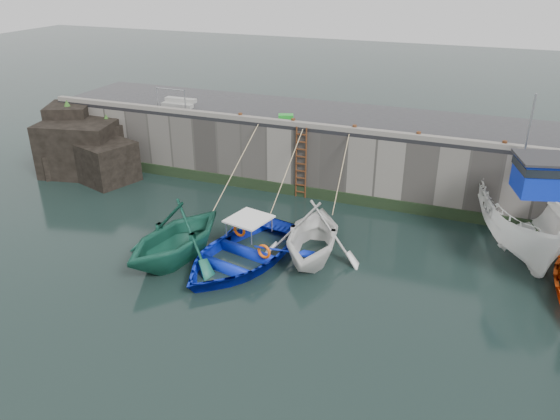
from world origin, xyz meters
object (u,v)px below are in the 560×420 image
at_px(ladder, 301,163).
at_px(boat_near_blue, 241,261).
at_px(fish_crate, 286,118).
at_px(bollard_e, 504,144).
at_px(bollard_d, 418,135).
at_px(boat_near_blacktrim, 312,255).
at_px(boat_far_white, 524,218).
at_px(bollard_a, 240,116).
at_px(bollard_b, 293,122).
at_px(bollard_c, 355,128).
at_px(boat_near_white, 178,258).

bearing_deg(ladder, boat_near_blue, -90.50).
distance_m(fish_crate, bollard_e, 9.05).
bearing_deg(ladder, bollard_e, 2.40).
distance_m(ladder, bollard_d, 5.11).
distance_m(boat_near_blacktrim, boat_far_white, 7.79).
bearing_deg(bollard_a, boat_near_blue, -65.34).
bearing_deg(ladder, bollard_d, 4.00).
bearing_deg(bollard_b, boat_near_blue, -86.02).
xyz_separation_m(boat_near_blacktrim, fish_crate, (-3.18, 5.67, 3.30)).
xyz_separation_m(boat_near_blue, boat_near_blacktrim, (2.20, 1.27, 0.00)).
bearing_deg(boat_near_blacktrim, fish_crate, 110.58).
bearing_deg(bollard_c, bollard_d, 0.00).
distance_m(boat_near_white, bollard_c, 8.99).
bearing_deg(bollard_a, boat_near_white, -83.97).
height_order(bollard_c, bollard_e, same).
distance_m(boat_far_white, fish_crate, 10.53).
bearing_deg(ladder, bollard_c, 8.67).
bearing_deg(boat_far_white, boat_near_white, -169.82).
bearing_deg(boat_far_white, bollard_b, 154.63).
bearing_deg(boat_near_blacktrim, ladder, 105.32).
xyz_separation_m(boat_near_white, boat_near_blue, (2.20, 0.65, 0.00)).
distance_m(bollard_a, bollard_b, 2.50).
bearing_deg(boat_near_blue, bollard_c, 83.47).
height_order(boat_near_white, bollard_c, bollard_c).
height_order(bollard_b, bollard_e, same).
distance_m(boat_far_white, bollard_d, 5.04).
relative_size(ladder, boat_near_blue, 0.57).
bearing_deg(bollard_a, fish_crate, 14.79).
bearing_deg(bollard_d, bollard_a, 180.00).
distance_m(bollard_c, bollard_d, 2.60).
xyz_separation_m(boat_near_white, boat_near_blacktrim, (4.40, 1.92, 0.00)).
height_order(boat_near_blue, bollard_e, bollard_e).
distance_m(ladder, fish_crate, 2.17).
relative_size(boat_far_white, bollard_b, 26.97).
xyz_separation_m(ladder, boat_near_blacktrim, (2.15, -4.82, -1.59)).
bearing_deg(bollard_b, bollard_d, 0.00).
bearing_deg(fish_crate, bollard_d, -26.15).
relative_size(bollard_b, bollard_e, 1.00).
height_order(boat_near_blacktrim, bollard_d, bollard_d).
distance_m(boat_near_white, boat_near_blacktrim, 4.80).
height_order(ladder, boat_near_blacktrim, ladder).
relative_size(bollard_d, bollard_e, 1.00).
bearing_deg(bollard_d, boat_far_white, -21.77).
relative_size(bollard_b, bollard_c, 1.00).
xyz_separation_m(boat_near_blacktrim, bollard_e, (5.85, 5.15, 3.30)).
bearing_deg(ladder, bollard_b, 146.14).
height_order(boat_near_blacktrim, bollard_a, bollard_a).
distance_m(ladder, bollard_e, 8.19).
bearing_deg(fish_crate, ladder, -60.65).
relative_size(ladder, boat_near_white, 0.69).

